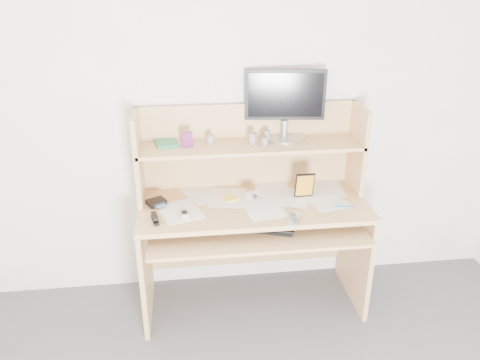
{
  "coord_description": "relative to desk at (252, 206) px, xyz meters",
  "views": [
    {
      "loc": [
        -0.39,
        -1.05,
        2.05
      ],
      "look_at": [
        -0.09,
        1.43,
        0.93
      ],
      "focal_mm": 35.0,
      "sensor_mm": 36.0,
      "label": 1
    }
  ],
  "objects": [
    {
      "name": "shelf_book",
      "position": [
        -0.52,
        0.14,
        0.4
      ],
      "size": [
        0.16,
        0.2,
        0.02
      ],
      "primitive_type": "cube",
      "rotation": [
        0.0,
        0.0,
        0.22
      ],
      "color": "#338152",
      "rests_on": "desk"
    },
    {
      "name": "tv_remote",
      "position": [
        0.19,
        -0.34,
        0.07
      ],
      "size": [
        0.12,
        0.18,
        0.02
      ],
      "primitive_type": "cube",
      "rotation": [
        0.0,
        0.0,
        -0.42
      ],
      "color": "#A9A8A3",
      "rests_on": "paper_clutter"
    },
    {
      "name": "stapler",
      "position": [
        -0.59,
        -0.24,
        0.08
      ],
      "size": [
        0.05,
        0.12,
        0.04
      ],
      "primitive_type": "cube",
      "rotation": [
        0.0,
        0.0,
        0.21
      ],
      "color": "black",
      "rests_on": "paper_clutter"
    },
    {
      "name": "monitor",
      "position": [
        0.23,
        0.17,
        0.62
      ],
      "size": [
        0.5,
        0.25,
        0.43
      ],
      "rotation": [
        0.0,
        0.0,
        -0.12
      ],
      "color": "#A1A1A6",
      "rests_on": "desk"
    },
    {
      "name": "back_wall",
      "position": [
        0.0,
        0.24,
        0.56
      ],
      "size": [
        3.6,
        0.04,
        2.5
      ],
      "primitive_type": "cube",
      "color": "white",
      "rests_on": "floor"
    },
    {
      "name": "game_case",
      "position": [
        0.32,
        -0.05,
        0.15
      ],
      "size": [
        0.12,
        0.02,
        0.17
      ],
      "primitive_type": "cube",
      "rotation": [
        0.0,
        0.0,
        0.02
      ],
      "color": "black",
      "rests_on": "paper_clutter"
    },
    {
      "name": "keyboard",
      "position": [
        0.02,
        -0.21,
        -0.03
      ],
      "size": [
        0.43,
        0.27,
        0.03
      ],
      "rotation": [
        0.0,
        0.0,
        -0.33
      ],
      "color": "black",
      "rests_on": "desk"
    },
    {
      "name": "wallet",
      "position": [
        -0.59,
        -0.03,
        0.08
      ],
      "size": [
        0.14,
        0.13,
        0.03
      ],
      "primitive_type": "cube",
      "rotation": [
        0.0,
        0.0,
        0.51
      ],
      "color": "black",
      "rests_on": "paper_clutter"
    },
    {
      "name": "chip_stack_b",
      "position": [
        0.01,
        0.07,
        0.42
      ],
      "size": [
        0.05,
        0.05,
        0.07
      ],
      "primitive_type": "cylinder",
      "rotation": [
        0.0,
        0.0,
        0.11
      ],
      "color": "white",
      "rests_on": "desk"
    },
    {
      "name": "chip_stack_c",
      "position": [
        0.08,
        0.04,
        0.41
      ],
      "size": [
        0.05,
        0.05,
        0.05
      ],
      "primitive_type": "cylinder",
      "rotation": [
        0.0,
        0.0,
        -0.36
      ],
      "color": "black",
      "rests_on": "desk"
    },
    {
      "name": "chip_stack_a",
      "position": [
        -0.25,
        0.1,
        0.42
      ],
      "size": [
        0.06,
        0.06,
        0.06
      ],
      "primitive_type": "cylinder",
      "rotation": [
        0.0,
        0.0,
        0.37
      ],
      "color": "black",
      "rests_on": "desk"
    },
    {
      "name": "chip_stack_d",
      "position": [
        0.11,
        0.12,
        0.42
      ],
      "size": [
        0.05,
        0.05,
        0.07
      ],
      "primitive_type": "cylinder",
      "rotation": [
        0.0,
        0.0,
        0.35
      ],
      "color": "silver",
      "rests_on": "desk"
    },
    {
      "name": "paper_clutter",
      "position": [
        0.0,
        -0.08,
        0.06
      ],
      "size": [
        1.32,
        0.54,
        0.01
      ],
      "primitive_type": "cube",
      "color": "silver",
      "rests_on": "desk"
    },
    {
      "name": "blue_pen",
      "position": [
        0.53,
        -0.2,
        0.07
      ],
      "size": [
        0.12,
        0.02,
        0.01
      ],
      "primitive_type": "cylinder",
      "rotation": [
        1.57,
        0.0,
        1.44
      ],
      "color": "#1849B6",
      "rests_on": "paper_clutter"
    },
    {
      "name": "sticky_note_pad",
      "position": [
        -0.14,
        -0.01,
        0.06
      ],
      "size": [
        0.11,
        0.11,
        0.01
      ],
      "primitive_type": "cube",
      "rotation": [
        0.0,
        0.0,
        0.43
      ],
      "color": "yellow",
      "rests_on": "desk"
    },
    {
      "name": "desk",
      "position": [
        0.0,
        0.0,
        0.0
      ],
      "size": [
        1.4,
        0.7,
        1.3
      ],
      "color": "tan",
      "rests_on": "floor"
    },
    {
      "name": "flip_phone",
      "position": [
        -0.42,
        -0.18,
        0.07
      ],
      "size": [
        0.07,
        0.1,
        0.02
      ],
      "primitive_type": "cube",
      "rotation": [
        0.0,
        0.0,
        0.17
      ],
      "color": "silver",
      "rests_on": "paper_clutter"
    },
    {
      "name": "card_box",
      "position": [
        -0.39,
        0.07,
        0.43
      ],
      "size": [
        0.07,
        0.04,
        0.09
      ],
      "primitive_type": "cube",
      "rotation": [
        0.0,
        0.0,
        0.24
      ],
      "color": "#A41529",
      "rests_on": "desk"
    },
    {
      "name": "digital_camera",
      "position": [
        -0.01,
        -0.03,
        0.09
      ],
      "size": [
        0.08,
        0.07,
        0.05
      ],
      "primitive_type": "cube",
      "rotation": [
        0.0,
        0.0,
        0.49
      ],
      "color": "silver",
      "rests_on": "paper_clutter"
    }
  ]
}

